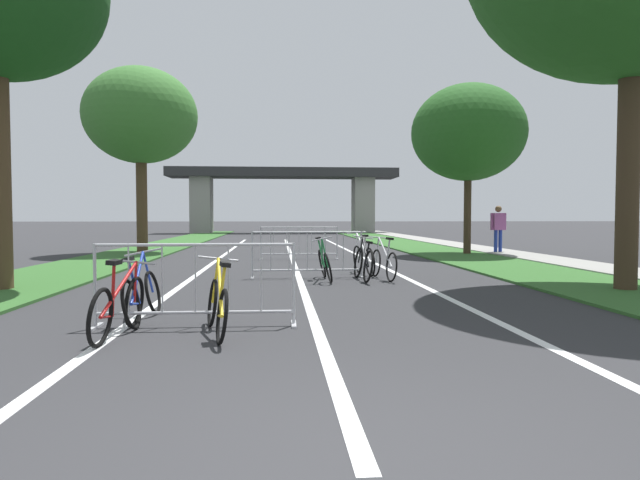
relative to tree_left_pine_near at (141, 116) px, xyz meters
name	(u,v)px	position (x,y,z in m)	size (l,w,h in m)	color
ground_plane	(369,478)	(5.54, -18.21, -5.10)	(300.00, 300.00, 0.00)	#2B2B2D
grass_verge_left	(155,248)	(-0.18, 2.97, -5.08)	(2.74, 51.77, 0.05)	#2D5B26
grass_verge_right	(417,247)	(11.26, 2.97, -5.08)	(2.74, 51.77, 0.05)	#2D5B26
sidewalk_path_right	(465,246)	(13.44, 2.97, -5.06)	(1.63, 51.77, 0.08)	gray
lane_stripe_center	(292,259)	(5.54, -3.23, -5.10)	(0.14, 29.95, 0.01)	silver
lane_stripe_right_lane	(365,258)	(7.93, -3.23, -5.10)	(0.14, 29.95, 0.01)	silver
lane_stripe_left_lane	(218,259)	(3.15, -3.23, -5.10)	(0.14, 29.95, 0.01)	silver
overpass_bridge	(283,187)	(5.54, 24.58, -1.29)	(18.72, 3.45, 5.33)	#2D2D30
tree_left_pine_near	(141,116)	(0.00, 0.00, 0.00)	(4.17, 4.17, 6.90)	#4C3823
tree_right_cypress_far	(468,133)	(11.86, -1.78, -0.74)	(4.04, 4.04, 6.09)	#3D2D1E
crowd_barrier_nearest	(196,285)	(4.04, -14.09, -4.58)	(2.52, 0.46, 1.05)	#ADADB2
crowd_barrier_second	(307,255)	(5.73, -8.74, -4.58)	(2.52, 0.51, 1.05)	#ADADB2
crowd_barrier_third	(299,243)	(5.75, -3.38, -4.58)	(2.52, 0.51, 1.05)	#ADADB2
bicycle_black_0	(363,263)	(6.91, -9.33, -4.72)	(0.47, 1.65, 0.97)	black
bicycle_yellow_1	(217,305)	(4.36, -14.61, -4.75)	(0.50, 1.59, 0.90)	black
bicycle_silver_2	(384,262)	(7.39, -9.12, -4.73)	(0.50, 1.70, 0.94)	black
bicycle_red_3	(119,306)	(3.24, -14.61, -4.74)	(0.48, 1.71, 0.91)	black
bicycle_blue_4	(142,295)	(3.28, -13.69, -4.75)	(0.51, 1.69, 0.95)	black
bicycle_green_5	(325,263)	(6.07, -9.28, -4.73)	(0.44, 1.65, 0.97)	black
bicycle_white_6	(364,259)	(7.10, -8.15, -4.72)	(0.52, 1.63, 1.02)	black
pedestrian_pushing_bike	(498,225)	(13.19, -1.34, -4.02)	(0.63, 0.38, 1.78)	navy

